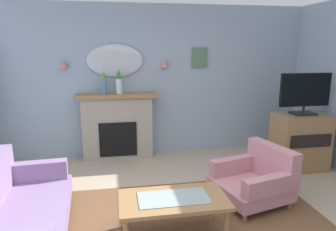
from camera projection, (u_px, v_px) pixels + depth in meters
name	position (u px, v px, depth m)	size (l,w,h in m)	color
wall_back	(157.00, 81.00, 5.52)	(6.43, 0.10, 2.67)	#8C9EB2
fireplace	(118.00, 127.00, 5.35)	(1.36, 0.36, 1.16)	gray
mantel_vase_left	(104.00, 83.00, 5.11)	(0.10, 0.10, 0.40)	#4C7093
mantel_vase_right	(119.00, 82.00, 5.16)	(0.11, 0.11, 0.42)	silver
wall_mirror	(115.00, 61.00, 5.23)	(0.96, 0.06, 0.56)	#B2BCC6
wall_sconce_left	(63.00, 64.00, 5.05)	(0.14, 0.14, 0.14)	#D17066
wall_sconce_right	(164.00, 63.00, 5.34)	(0.14, 0.14, 0.14)	#D17066
framed_picture	(199.00, 58.00, 5.49)	(0.28, 0.03, 0.36)	#4C6B56
coffee_table	(173.00, 203.00, 3.11)	(1.10, 0.60, 0.45)	olive
floral_couch	(13.00, 209.00, 3.13)	(0.99, 1.77, 0.76)	gray
armchair_near_fireplace	(256.00, 178.00, 3.89)	(0.99, 0.98, 0.71)	#B77A84
tv_cabinet	(299.00, 141.00, 4.93)	(0.80, 0.57, 0.90)	olive
tv_flatscreen	(305.00, 93.00, 4.74)	(0.84, 0.24, 0.65)	black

